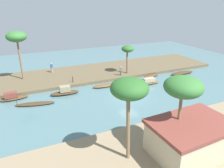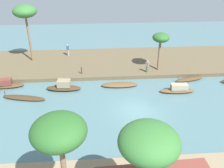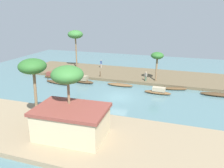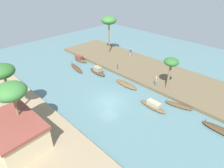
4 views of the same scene
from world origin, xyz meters
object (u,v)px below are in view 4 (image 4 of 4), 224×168
Objects in this scene: sampan_downstream_large at (80,59)px; person_on_near_bank at (156,81)px; sampan_with_tall_canopy at (126,84)px; sampan_near_left_bank at (98,71)px; sampan_midstream at (179,105)px; mooring_post at (117,67)px; palm_tree_right_short at (2,72)px; palm_tree_left_near at (171,63)px; palm_tree_right_tall at (11,92)px; riverside_building at (16,133)px; sampan_upstream_small at (153,105)px; sampan_with_red_awning at (76,68)px; sampan_foreground at (224,132)px; person_by_mooring at (130,53)px; palm_tree_left_far at (109,21)px.

sampan_downstream_large is 2.21× the size of person_on_near_bank.
person_on_near_bank reaches higher than sampan_with_tall_canopy.
sampan_midstream is (-15.75, -1.32, -0.26)m from sampan_near_left_bank.
palm_tree_right_short is (0.02, 19.03, 5.64)m from mooring_post.
palm_tree_right_tall reaches higher than palm_tree_left_near.
sampan_midstream is at bearing -117.29° from riverside_building.
sampan_midstream is 5.58m from person_on_near_bank.
sampan_downstream_large is 20.45m from sampan_upstream_small.
sampan_near_left_bank is 1.07× the size of sampan_midstream.
sampan_with_tall_canopy is 0.64× the size of riverside_building.
sampan_upstream_small is at bearing -166.61° from sampan_with_red_awning.
sampan_with_red_awning is 19.24m from palm_tree_right_tall.
sampan_with_tall_canopy is 2.68× the size of person_on_near_bank.
sampan_foreground is 2.87× the size of person_by_mooring.
palm_tree_left_near is at bearing -106.05° from riverside_building.
person_on_near_bank is at bearing -102.10° from riverside_building.
palm_tree_left_far is at bearing -108.23° from sampan_downstream_large.
sampan_foreground is 1.13× the size of sampan_with_tall_canopy.
person_on_near_bank is at bearing -32.91° from sampan_midstream.
person_by_mooring is at bearing -23.09° from sampan_foreground.
sampan_upstream_small is 6.93m from sampan_with_tall_canopy.
sampan_foreground reaches higher than sampan_with_tall_canopy.
person_on_near_bank reaches higher than sampan_upstream_small.
mooring_post is 21.30m from riverside_building.
mooring_post is at bearing -30.27° from sampan_with_tall_canopy.
palm_tree_left_far is at bearing -66.54° from riverside_building.
palm_tree_left_near is (3.50, -2.63, 4.55)m from sampan_midstream.
person_on_near_bank is at bearing -178.73° from sampan_downstream_large.
sampan_with_tall_canopy is 5.54m from mooring_post.
sampan_with_tall_canopy is at bearing 147.32° from palm_tree_left_far.
person_by_mooring is at bearing -162.38° from palm_tree_left_far.
sampan_with_red_awning is (-2.65, 2.82, -0.26)m from sampan_downstream_large.
sampan_with_tall_canopy is 9.09m from sampan_midstream.
sampan_midstream is at bearing -37.57° from person_by_mooring.
sampan_near_left_bank is 4.62m from sampan_with_red_awning.
sampan_upstream_small is at bearing 167.36° from sampan_downstream_large.
palm_tree_left_near is at bearing -176.92° from sampan_downstream_large.
palm_tree_left_far is at bearing -73.05° from palm_tree_right_short.
mooring_post reaches higher than sampan_with_tall_canopy.
person_by_mooring is at bearing 4.12° from person_on_near_bank.
sampan_downstream_large reaches higher than sampan_foreground.
sampan_near_left_bank is 11.07m from person_on_near_bank.
sampan_with_tall_canopy is (-13.63, 0.65, -0.22)m from sampan_downstream_large.
sampan_with_tall_canopy is at bearing 70.18° from person_on_near_bank.
palm_tree_left_far is at bearing -52.52° from sampan_near_left_bank.
palm_tree_right_tall is 4.49m from riverside_building.
sampan_upstream_small is at bearing 164.59° from sampan_with_tall_canopy.
person_on_near_bank is 12.74m from person_by_mooring.
palm_tree_right_short is at bearing 126.62° from sampan_with_red_awning.
palm_tree_right_short is at bearing 74.43° from sampan_with_tall_canopy.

